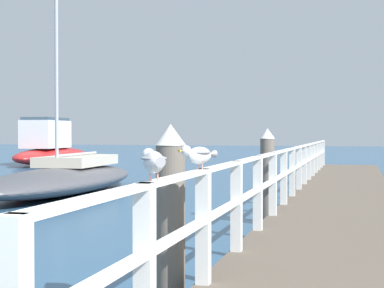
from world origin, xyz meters
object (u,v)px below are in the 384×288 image
(boat_2, at_px, (64,178))
(dock_piling_far, at_px, (267,175))
(boat_3, at_px, (50,149))
(dock_piling_near, at_px, (171,221))
(seagull_foreground, at_px, (153,161))
(seagull_background, at_px, (199,154))

(boat_2, bearing_deg, dock_piling_far, 143.32)
(boat_3, bearing_deg, dock_piling_near, 114.69)
(seagull_foreground, height_order, boat_3, boat_3)
(seagull_foreground, xyz_separation_m, boat_2, (-6.98, 12.54, -1.14))
(boat_2, bearing_deg, boat_3, -63.72)
(boat_3, bearing_deg, seagull_background, 114.94)
(boat_3, bearing_deg, seagull_foreground, 113.78)
(dock_piling_near, height_order, seagull_foreground, dock_piling_near)
(dock_piling_near, bearing_deg, boat_2, 121.15)
(seagull_foreground, bearing_deg, boat_3, 88.69)
(seagull_background, bearing_deg, boat_3, -33.59)
(seagull_foreground, relative_size, boat_3, 0.05)
(boat_2, distance_m, boat_3, 16.46)
(dock_piling_far, bearing_deg, seagull_background, -86.89)
(seagull_foreground, distance_m, boat_3, 30.82)
(boat_2, relative_size, boat_3, 1.29)
(boat_2, xyz_separation_m, boat_3, (-8.08, 14.34, 0.41))
(dock_piling_near, bearing_deg, seagull_foreground, -76.97)
(dock_piling_far, bearing_deg, dock_piling_near, -90.00)
(seagull_background, relative_size, boat_2, 0.04)
(dock_piling_near, relative_size, dock_piling_far, 1.00)
(dock_piling_far, xyz_separation_m, boat_3, (-14.68, 18.72, -0.08))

